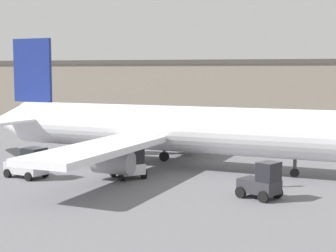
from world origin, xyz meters
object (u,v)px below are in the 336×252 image
Objects in this scene: belt_loader_truck at (28,164)px; baggage_tug at (262,182)px; pushback_tug at (129,164)px; ground_crew_worker at (280,175)px; airplane at (158,128)px.

baggage_tug is at bearing 11.65° from belt_loader_truck.
baggage_tug is 0.94× the size of pushback_tug.
baggage_tug is (-1.04, -3.84, 0.24)m from ground_crew_worker.
pushback_tug is at bearing 32.11° from belt_loader_truck.
belt_loader_truck is at bearing -157.03° from baggage_tug.
airplane is at bearing 59.44° from belt_loader_truck.
ground_crew_worker is 0.52× the size of baggage_tug.
baggage_tug reaches higher than ground_crew_worker.
airplane is at bearing 165.23° from baggage_tug.
pushback_tug is (-11.66, 0.38, 0.23)m from ground_crew_worker.
pushback_tug is (-0.89, -5.58, -2.29)m from airplane.
baggage_tug is 11.43m from pushback_tug.
baggage_tug is (9.73, -9.80, -2.28)m from airplane.
airplane is 11.38× the size of pushback_tug.
pushback_tug is at bearing 168.61° from ground_crew_worker.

